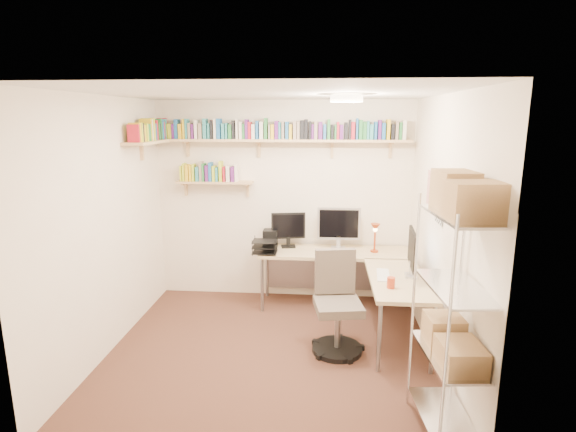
# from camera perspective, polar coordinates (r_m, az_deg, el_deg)

# --- Properties ---
(ground) EXTENTS (3.20, 3.20, 0.00)m
(ground) POSITION_cam_1_polar(r_m,az_deg,el_deg) (4.70, -2.24, -16.76)
(ground) COLOR #472B1E
(ground) RESTS_ON ground
(room_shell) EXTENTS (3.24, 3.04, 2.52)m
(room_shell) POSITION_cam_1_polar(r_m,az_deg,el_deg) (4.17, -2.36, 2.16)
(room_shell) COLOR beige
(room_shell) RESTS_ON ground
(wall_shelves) EXTENTS (3.12, 1.09, 0.80)m
(wall_shelves) POSITION_cam_1_polar(r_m,az_deg,el_deg) (5.46, -5.32, 9.59)
(wall_shelves) COLOR #DABB7B
(wall_shelves) RESTS_ON ground
(corner_desk) EXTENTS (1.88, 1.79, 1.22)m
(corner_desk) POSITION_cam_1_polar(r_m,az_deg,el_deg) (5.27, 6.47, -5.26)
(corner_desk) COLOR tan
(corner_desk) RESTS_ON ground
(office_chair) EXTENTS (0.53, 0.53, 1.00)m
(office_chair) POSITION_cam_1_polar(r_m,az_deg,el_deg) (4.58, 6.23, -11.71)
(office_chair) COLOR black
(office_chair) RESTS_ON ground
(wire_rack) EXTENTS (0.43, 0.79, 1.93)m
(wire_rack) POSITION_cam_1_polar(r_m,az_deg,el_deg) (3.28, 20.70, -6.85)
(wire_rack) COLOR silver
(wire_rack) RESTS_ON ground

